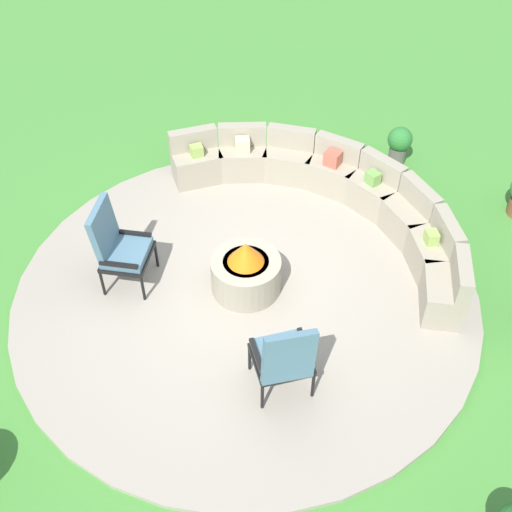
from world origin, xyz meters
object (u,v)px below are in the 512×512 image
Objects in this scene: curved_stone_bench at (334,195)px; lounge_chair_front_right at (284,357)px; potted_plant_2 at (399,143)px; lounge_chair_front_left at (118,245)px; fire_pit at (246,271)px.

lounge_chair_front_right is (1.14, -2.80, 0.24)m from curved_stone_bench.
lounge_chair_front_left is at bearing -108.69° from potted_plant_2.
potted_plant_2 is (0.18, 3.59, -0.01)m from fire_pit.
potted_plant_2 is (-1.04, 4.52, -0.27)m from lounge_chair_front_right.
lounge_chair_front_left is 1.09× the size of lounge_chair_front_right.
lounge_chair_front_left is (-1.31, -0.81, 0.29)m from fire_pit.
lounge_chair_front_right reaches higher than fire_pit.
potted_plant_2 is at bearing 87.18° from fire_pit.
lounge_chair_front_right is 1.75× the size of potted_plant_2.
fire_pit is at bearing 93.75° from lounge_chair_front_left.
lounge_chair_front_right is (1.22, -0.93, 0.26)m from fire_pit.
lounge_chair_front_right reaches higher than potted_plant_2.
lounge_chair_front_left is (-1.39, -2.67, 0.27)m from curved_stone_bench.
fire_pit is 1.57m from lounge_chair_front_left.
potted_plant_2 is at bearing 50.51° from lounge_chair_front_right.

